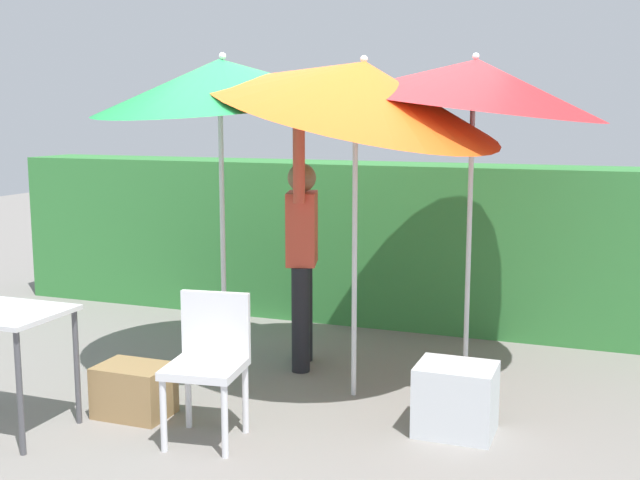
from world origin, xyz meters
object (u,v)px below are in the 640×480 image
Objects in this scene: umbrella_orange at (221,83)px; umbrella_yellow at (360,88)px; person_vendor at (302,249)px; cooler_box at (456,399)px; folding_table at (0,325)px; chair_plastic at (209,357)px; umbrella_rainbow at (474,83)px; crate_cardboard at (134,390)px.

umbrella_yellow is (0.98, 0.11, -0.04)m from umbrella_orange.
person_vendor reaches higher than cooler_box.
folding_table reaches higher than cooler_box.
umbrella_yellow is 2.97× the size of chair_plastic.
cooler_box is (0.79, -0.46, -1.93)m from umbrella_yellow.
chair_plastic is at bearing -90.08° from person_vendor.
umbrella_rainbow is 1.00× the size of umbrella_orange.
umbrella_yellow is at bearing 36.54° from crate_cardboard.
umbrella_rainbow reaches higher than person_vendor.
crate_cardboard is (-0.64, -1.37, -0.76)m from person_vendor.
crate_cardboard is 0.95m from folding_table.
umbrella_rainbow is 3.53m from folding_table.
person_vendor is 1.81m from cooler_box.
umbrella_yellow reaches higher than person_vendor.
umbrella_rainbow reaches higher than cooler_box.
chair_plastic is 1.88× the size of crate_cardboard.
folding_table is (-2.66, -0.96, 0.46)m from cooler_box.
umbrella_orange reaches higher than cooler_box.
umbrella_rainbow is at bearing 2.52° from person_vendor.
umbrella_orange is at bearing -173.54° from umbrella_yellow.
umbrella_yellow is at bearing 37.28° from folding_table.
folding_table is (-2.55, -1.93, -1.50)m from umbrella_rainbow.
person_vendor reaches higher than folding_table.
umbrella_orange reaches higher than crate_cardboard.
umbrella_orange is 0.94× the size of umbrella_yellow.
cooler_box is 2.87m from folding_table.
crate_cardboard is (-1.25, -0.92, -1.97)m from umbrella_yellow.
umbrella_orange is 2.18m from folding_table.
folding_table is (-0.62, -0.50, 0.51)m from crate_cardboard.
cooler_box is at bearing -30.24° from umbrella_yellow.
chair_plastic is at bearing -156.66° from cooler_box.
chair_plastic is 1.55m from cooler_box.
folding_table is (-1.26, -1.87, -0.25)m from person_vendor.
umbrella_yellow is 2.04m from chair_plastic.
umbrella_orange is 3.10× the size of folding_table.
person_vendor is at bearing -177.48° from umbrella_rainbow.
cooler_box is at bearing 19.85° from folding_table.
crate_cardboard is at bearing 38.75° from folding_table.
umbrella_rainbow is 2.78× the size of chair_plastic.
crate_cardboard is at bearing -167.23° from cooler_box.
chair_plastic reaches higher than folding_table.
umbrella_orange is 1.42m from person_vendor.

